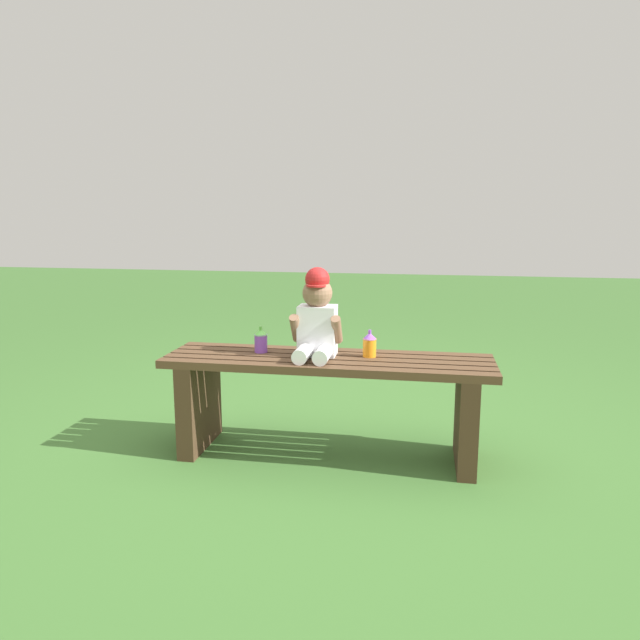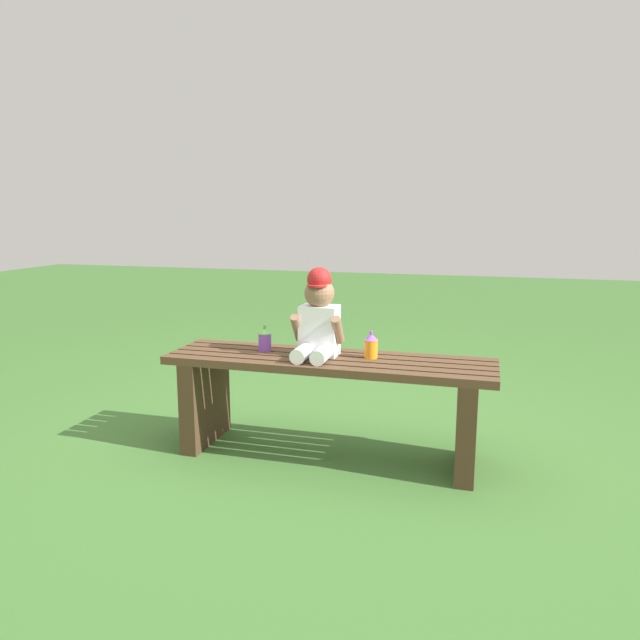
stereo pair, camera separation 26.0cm
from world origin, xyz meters
TOP-DOWN VIEW (x-y plane):
  - ground_plane at (0.00, 0.00)m, footprint 16.00×16.00m
  - park_bench at (0.00, 0.00)m, footprint 1.48×0.39m
  - child_figure at (-0.05, 0.02)m, footprint 0.23×0.27m
  - sippy_cup_left at (-0.32, 0.04)m, footprint 0.06×0.06m
  - sippy_cup_right at (0.19, 0.04)m, footprint 0.06×0.06m

SIDE VIEW (x-z plane):
  - ground_plane at x=0.00m, z-range 0.00..0.00m
  - park_bench at x=0.00m, z-range 0.07..0.54m
  - sippy_cup_left at x=-0.32m, z-range 0.46..0.59m
  - sippy_cup_right at x=0.19m, z-range 0.46..0.59m
  - child_figure at x=-0.05m, z-range 0.44..0.85m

